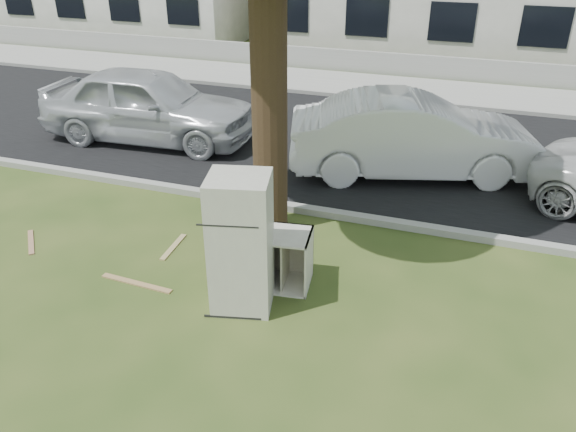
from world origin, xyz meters
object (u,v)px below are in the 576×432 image
(cabinet, at_px, (273,258))
(car_left, at_px, (148,105))
(fridge, at_px, (241,244))
(car_center, at_px, (413,136))

(cabinet, distance_m, car_left, 6.47)
(fridge, bearing_deg, cabinet, 56.42)
(cabinet, relative_size, car_left, 0.21)
(cabinet, relative_size, car_center, 0.21)
(car_center, xyz_separation_m, car_left, (-5.90, 0.01, 0.04))
(fridge, xyz_separation_m, car_left, (-4.44, 5.06, -0.09))
(fridge, height_order, car_center, fridge)
(fridge, distance_m, car_center, 5.25)
(car_center, distance_m, car_left, 5.90)
(cabinet, bearing_deg, car_left, 128.06)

